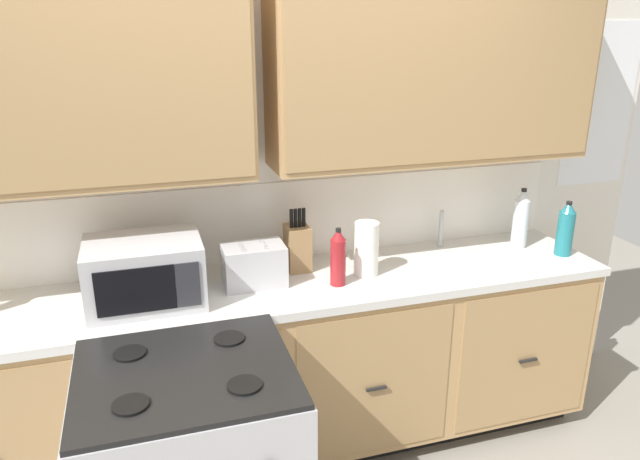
% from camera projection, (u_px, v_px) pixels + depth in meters
% --- Properties ---
extents(wall_unit, '(4.44, 0.40, 2.54)m').
position_uv_depth(wall_unit, '(258.00, 115.00, 2.69)').
color(wall_unit, white).
rests_on(wall_unit, ground_plane).
extents(counter_run, '(3.27, 0.64, 0.93)m').
position_uv_depth(counter_run, '(275.00, 369.00, 2.91)').
color(counter_run, black).
rests_on(counter_run, ground_plane).
extents(microwave, '(0.48, 0.37, 0.28)m').
position_uv_depth(microwave, '(145.00, 272.00, 2.53)').
color(microwave, '#B7B7BC').
rests_on(microwave, counter_run).
extents(toaster, '(0.28, 0.18, 0.19)m').
position_uv_depth(toaster, '(254.00, 265.00, 2.72)').
color(toaster, '#B7B7BC').
rests_on(toaster, counter_run).
extents(knife_block, '(0.11, 0.14, 0.31)m').
position_uv_depth(knife_block, '(297.00, 247.00, 2.89)').
color(knife_block, '#9C794E').
rests_on(knife_block, counter_run).
extents(sink_faucet, '(0.02, 0.02, 0.20)m').
position_uv_depth(sink_faucet, '(441.00, 229.00, 3.19)').
color(sink_faucet, '#B2B5BA').
rests_on(sink_faucet, counter_run).
extents(paper_towel_roll, '(0.12, 0.12, 0.26)m').
position_uv_depth(paper_towel_roll, '(366.00, 249.00, 2.82)').
color(paper_towel_roll, white).
rests_on(paper_towel_roll, counter_run).
extents(bottle_clear, '(0.08, 0.08, 0.32)m').
position_uv_depth(bottle_clear, '(521.00, 219.00, 3.16)').
color(bottle_clear, silver).
rests_on(bottle_clear, counter_run).
extents(bottle_red, '(0.07, 0.07, 0.27)m').
position_uv_depth(bottle_red, '(338.00, 257.00, 2.71)').
color(bottle_red, maroon).
rests_on(bottle_red, counter_run).
extents(bottle_teal, '(0.08, 0.08, 0.29)m').
position_uv_depth(bottle_teal, '(566.00, 229.00, 3.06)').
color(bottle_teal, '#1E707A').
rests_on(bottle_teal, counter_run).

